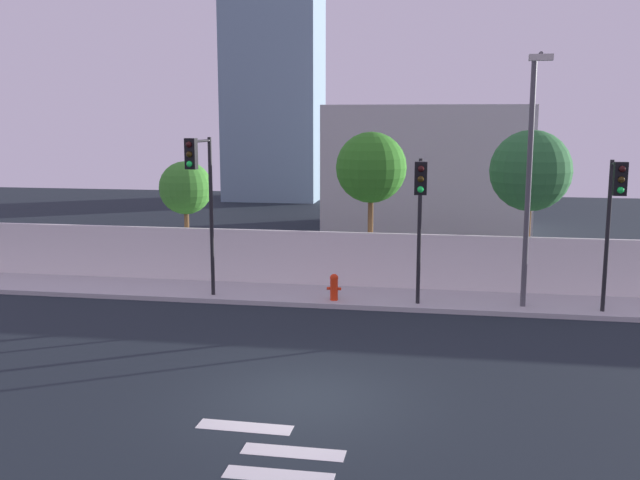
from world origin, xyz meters
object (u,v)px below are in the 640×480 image
(street_lamp_curbside, at_px, (530,163))
(roadside_tree_midleft, at_px, (371,168))
(traffic_light_center, at_px, (615,204))
(roadside_tree_leftmost, at_px, (186,188))
(traffic_light_right, at_px, (420,201))
(fire_hydrant, at_px, (334,286))
(roadside_tree_midright, at_px, (531,171))
(traffic_light_left, at_px, (201,183))

(street_lamp_curbside, xyz_separation_m, roadside_tree_midleft, (-4.86, 3.37, -0.43))
(street_lamp_curbside, distance_m, roadside_tree_midleft, 5.93)
(traffic_light_center, height_order, roadside_tree_leftmost, traffic_light_center)
(traffic_light_center, bearing_deg, traffic_light_right, -176.92)
(traffic_light_center, distance_m, traffic_light_right, 5.29)
(fire_hydrant, distance_m, roadside_tree_midright, 7.66)
(traffic_light_right, distance_m, roadside_tree_midright, 5.44)
(traffic_light_center, xyz_separation_m, fire_hydrant, (-7.86, 0.54, -2.76))
(street_lamp_curbside, distance_m, roadside_tree_leftmost, 12.07)
(traffic_light_center, relative_size, traffic_light_right, 1.00)
(street_lamp_curbside, bearing_deg, roadside_tree_midleft, 145.27)
(traffic_light_left, distance_m, roadside_tree_leftmost, 4.38)
(traffic_light_left, bearing_deg, roadside_tree_midright, 21.28)
(traffic_light_center, relative_size, roadside_tree_midright, 0.83)
(traffic_light_center, xyz_separation_m, street_lamp_curbside, (-2.23, 0.50, 1.06))
(traffic_light_left, xyz_separation_m, street_lamp_curbside, (9.60, 0.53, 0.67))
(fire_hydrant, relative_size, roadside_tree_midright, 0.16)
(fire_hydrant, bearing_deg, roadside_tree_midleft, 76.99)
(traffic_light_left, relative_size, roadside_tree_midleft, 0.95)
(traffic_light_left, distance_m, roadside_tree_midright, 10.74)
(traffic_light_left, bearing_deg, street_lamp_curbside, 3.14)
(roadside_tree_leftmost, relative_size, roadside_tree_midleft, 0.80)
(street_lamp_curbside, height_order, roadside_tree_leftmost, street_lamp_curbside)
(street_lamp_curbside, relative_size, roadside_tree_leftmost, 1.74)
(roadside_tree_leftmost, xyz_separation_m, roadside_tree_midright, (11.93, 0.00, 0.77))
(roadside_tree_leftmost, bearing_deg, traffic_light_left, -63.76)
(traffic_light_center, bearing_deg, roadside_tree_midright, 115.24)
(traffic_light_right, relative_size, roadside_tree_midright, 0.82)
(roadside_tree_midleft, bearing_deg, street_lamp_curbside, -34.73)
(traffic_light_right, bearing_deg, roadside_tree_leftmost, 153.88)
(street_lamp_curbside, bearing_deg, fire_hydrant, 179.52)
(street_lamp_curbside, xyz_separation_m, fire_hydrant, (-5.63, 0.05, -3.82))
(street_lamp_curbside, xyz_separation_m, roadside_tree_midright, (0.41, 3.37, -0.47))
(traffic_light_left, distance_m, fire_hydrant, 5.10)
(traffic_light_center, bearing_deg, traffic_light_left, -179.85)
(fire_hydrant, relative_size, roadside_tree_midleft, 0.16)
(traffic_light_left, relative_size, traffic_light_right, 1.14)
(roadside_tree_leftmost, relative_size, roadside_tree_midright, 0.78)
(street_lamp_curbside, bearing_deg, traffic_light_right, -165.66)
(street_lamp_curbside, distance_m, fire_hydrant, 6.80)
(street_lamp_curbside, bearing_deg, roadside_tree_leftmost, 163.69)
(street_lamp_curbside, xyz_separation_m, roadside_tree_leftmost, (-11.52, 3.37, -1.24))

